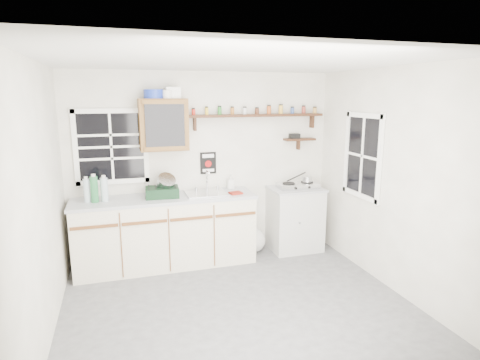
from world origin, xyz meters
The scene contains 18 objects.
room centered at (0.00, 0.00, 1.25)m, with size 3.64×3.24×2.54m.
main_cabinet centered at (-0.58, 1.30, 0.46)m, with size 2.31×0.63×0.92m.
right_cabinet centered at (1.25, 1.32, 0.46)m, with size 0.73×0.57×0.91m.
sink centered at (-0.05, 1.30, 0.93)m, with size 0.52×0.44×0.29m.
upper_cabinet centered at (-0.55, 1.44, 1.82)m, with size 0.60×0.32×0.65m.
upper_cabinet_clutter centered at (-0.56, 1.44, 2.21)m, with size 0.45×0.24×0.14m.
spice_shelf centered at (0.74, 1.51, 1.93)m, with size 1.91×0.18×0.34m.
secondary_shelf centered at (1.36, 1.52, 1.58)m, with size 0.45×0.16×0.24m.
warning_sign centered at (0.05, 1.59, 1.28)m, with size 0.22×0.02×0.30m.
window_back centered at (-1.20, 1.59, 1.55)m, with size 0.93×0.03×0.98m.
window_right centered at (1.79, 0.55, 1.45)m, with size 0.03×0.78×1.08m.
water_bottles centered at (-1.41, 1.29, 1.08)m, with size 0.28×0.11×0.35m.
dish_rack centered at (-0.60, 1.31, 1.02)m, with size 0.43×0.34×0.31m.
soap_bottle centered at (0.35, 1.52, 1.02)m, with size 0.09×0.09×0.19m, color silver.
rag centered at (0.32, 1.19, 0.93)m, with size 0.16×0.14×0.02m, color maroon.
hotplate centered at (1.27, 1.31, 0.95)m, with size 0.58×0.33×0.08m.
saucepan centered at (1.41, 1.31, 1.03)m, with size 0.34×0.18×0.15m.
trash_bag centered at (0.65, 1.37, 0.18)m, with size 0.37×0.34×0.42m.
Camera 1 is at (-1.12, -3.72, 2.18)m, focal length 30.00 mm.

